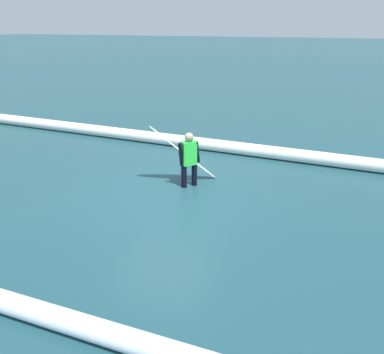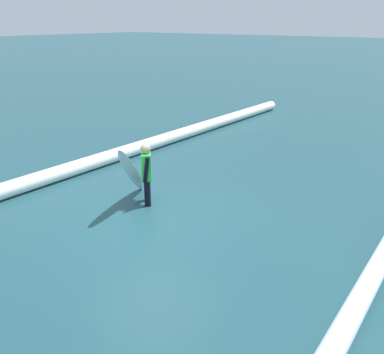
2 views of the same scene
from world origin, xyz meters
name	(u,v)px [view 2 (image 2 of 2)]	position (x,y,z in m)	size (l,w,h in m)	color
ground_plane	(149,217)	(0.00, 0.00, 0.00)	(196.47, 196.47, 0.00)	#1D444D
surfer	(147,171)	(-0.47, -0.47, 0.77)	(0.40, 0.52, 1.39)	black
surfboard	(132,172)	(-0.25, -0.71, 0.77)	(1.61, 1.16, 1.56)	white
wave_crest_foreground	(26,183)	(0.78, -3.26, 0.19)	(0.38, 0.38, 24.09)	white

